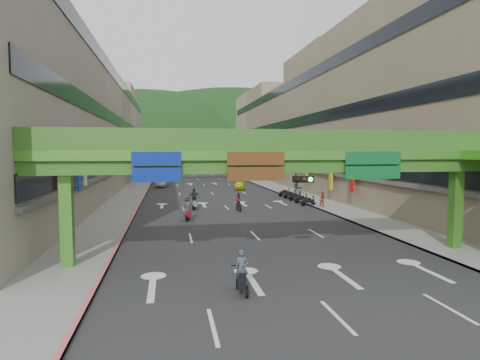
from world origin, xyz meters
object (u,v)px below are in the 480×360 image
object	(u,v)px
car_yellow	(239,185)
scooter_rider_mid	(239,202)
overpass_near	(298,165)
scooter_rider_near	(242,274)
pedestrian_red	(323,201)
car_silver	(162,183)

from	to	relation	value
car_yellow	scooter_rider_mid	bearing A→B (deg)	-90.26
overpass_near	scooter_rider_near	bearing A→B (deg)	-131.52
overpass_near	pedestrian_red	xyz separation A→B (m)	(8.87, 18.56, -4.42)
scooter_rider_near	overpass_near	bearing A→B (deg)	48.48
car_yellow	scooter_rider_near	bearing A→B (deg)	-89.99
car_silver	scooter_rider_near	bearing A→B (deg)	-78.45
scooter_rider_near	car_silver	xyz separation A→B (m)	(-4.06, 50.15, -0.10)
overpass_near	car_silver	world-z (taller)	overpass_near
overpass_near	car_silver	distance (m)	46.67
overpass_near	car_silver	size ratio (longest dim) A/B	6.21
scooter_rider_near	car_yellow	xyz separation A→B (m)	(7.61, 43.80, -0.20)
overpass_near	scooter_rider_mid	size ratio (longest dim) A/B	15.07
car_yellow	pedestrian_red	bearing A→B (deg)	-66.30
overpass_near	scooter_rider_near	distance (m)	7.30
overpass_near	car_yellow	world-z (taller)	overpass_near
scooter_rider_near	car_silver	size ratio (longest dim) A/B	0.41
scooter_rider_mid	pedestrian_red	size ratio (longest dim) A/B	1.19
car_silver	car_yellow	size ratio (longest dim) A/B	1.20
pedestrian_red	scooter_rider_mid	bearing A→B (deg)	-168.48
pedestrian_red	scooter_rider_near	bearing A→B (deg)	-109.86
scooter_rider_near	car_yellow	bearing A→B (deg)	80.15
car_silver	car_yellow	bearing A→B (deg)	-21.65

